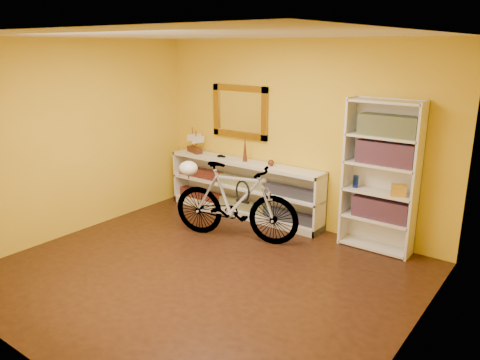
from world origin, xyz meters
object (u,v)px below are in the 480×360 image
Objects in this scene: console_unit at (244,188)px; bicycle at (235,202)px; helmet at (188,168)px; bookcase at (380,177)px.

bicycle reaches higher than console_unit.
bookcase is at bearing 23.87° from helmet.
bookcase reaches higher than bicycle.
console_unit is at bearing 78.21° from helmet.
helmet is at bearing -156.13° from bookcase.
console_unit is at bearing -179.31° from bookcase.
bookcase reaches higher than console_unit.
bookcase is at bearing 0.69° from console_unit.
helmet is (-0.65, -0.19, 0.40)m from bicycle.
bicycle is at bearing -60.64° from console_unit.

